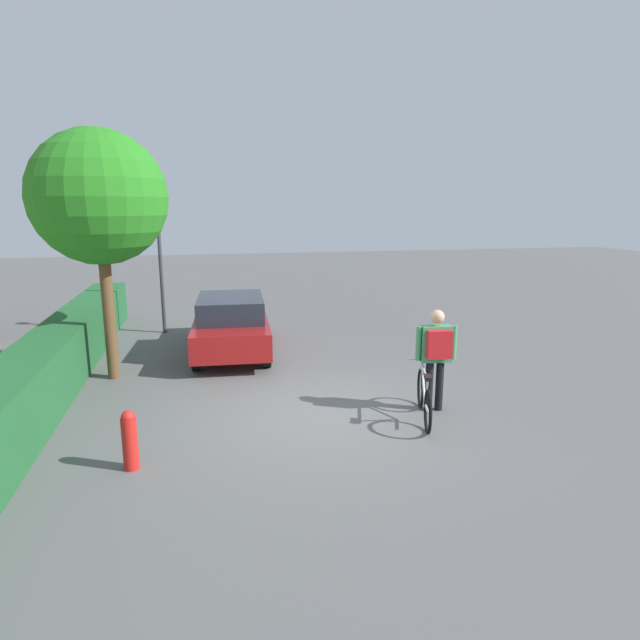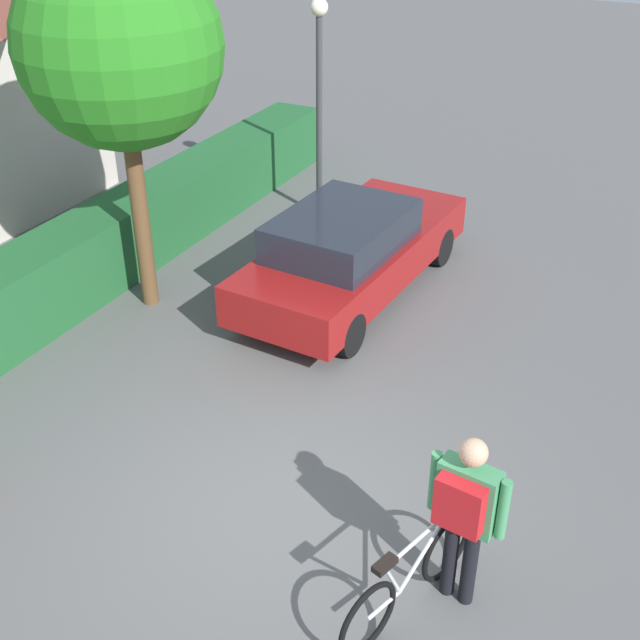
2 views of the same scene
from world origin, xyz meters
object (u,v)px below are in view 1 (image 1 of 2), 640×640
(parked_car_near, at_px, (231,322))
(bicycle, at_px, (424,397))
(street_lamp, at_px, (159,245))
(fire_hydrant, at_px, (130,439))
(tree_kerbside, at_px, (99,198))
(person_rider, at_px, (437,350))

(parked_car_near, relative_size, bicycle, 2.62)
(bicycle, relative_size, street_lamp, 0.47)
(fire_hydrant, bearing_deg, street_lamp, 0.37)
(bicycle, distance_m, tree_kerbside, 6.94)
(bicycle, height_order, person_rider, person_rider)
(person_rider, relative_size, fire_hydrant, 2.13)
(parked_car_near, distance_m, person_rider, 5.47)
(parked_car_near, height_order, bicycle, parked_car_near)
(tree_kerbside, bearing_deg, bicycle, -122.44)
(tree_kerbside, height_order, fire_hydrant, tree_kerbside)
(person_rider, height_order, street_lamp, street_lamp)
(bicycle, distance_m, fire_hydrant, 4.47)
(bicycle, bearing_deg, person_rider, -46.59)
(person_rider, distance_m, tree_kerbside, 6.77)
(parked_car_near, relative_size, tree_kerbside, 0.91)
(person_rider, bearing_deg, fire_hydrant, 102.10)
(parked_car_near, distance_m, tree_kerbside, 4.00)
(tree_kerbside, relative_size, fire_hydrant, 5.93)
(person_rider, height_order, fire_hydrant, person_rider)
(person_rider, xyz_separation_m, street_lamp, (6.81, 4.78, 1.31))
(person_rider, height_order, tree_kerbside, tree_kerbside)
(person_rider, distance_m, street_lamp, 8.42)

